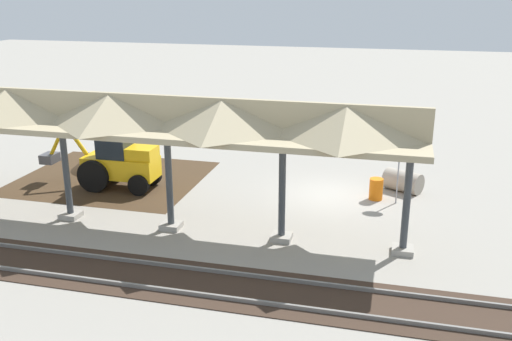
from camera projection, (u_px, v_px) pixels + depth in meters
ground_plane at (330, 195)px, 24.05m from camera, size 120.00×120.00×0.00m
dirt_work_zone at (112, 178)px, 26.21m from camera, size 8.21×7.00×0.01m
platform_canopy at (111, 113)px, 19.97m from camera, size 21.69×3.20×4.90m
rail_tracks at (294, 295)px, 16.24m from camera, size 60.00×2.58×0.15m
stop_sign at (399, 160)px, 22.62m from camera, size 0.74×0.22×2.53m
backhoe at (117, 160)px, 24.57m from camera, size 5.36×1.74×2.82m
dirt_mound at (102, 169)px, 27.49m from camera, size 5.91×5.91×2.31m
concrete_pipe at (403, 181)px, 24.40m from camera, size 1.80×1.55×0.91m
traffic_barrel at (376, 189)px, 23.46m from camera, size 0.56×0.56×0.90m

